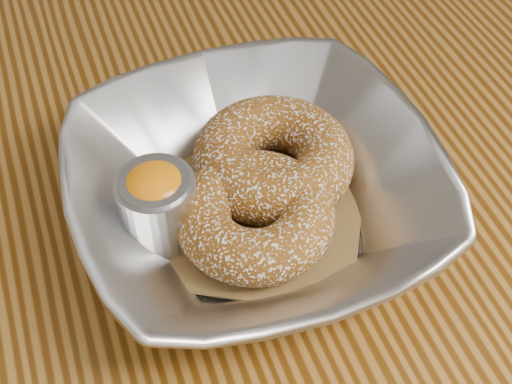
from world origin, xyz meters
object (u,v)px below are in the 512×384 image
object	(u,v)px
serving_bowl	(256,192)
donut_front	(255,216)
donut_back	(273,159)
ramekin	(157,203)

from	to	relation	value
serving_bowl	donut_front	size ratio (longest dim) A/B	2.34
serving_bowl	donut_back	size ratio (longest dim) A/B	2.18
ramekin	serving_bowl	bearing A→B (deg)	-5.47
donut_front	serving_bowl	bearing A→B (deg)	67.85
donut_front	donut_back	bearing A→B (deg)	55.91
serving_bowl	ramekin	distance (m)	0.07
donut_front	ramekin	xyz separation A→B (m)	(-0.06, 0.02, 0.01)
serving_bowl	donut_back	bearing A→B (deg)	49.00
donut_back	ramekin	xyz separation A→B (m)	(-0.09, -0.02, 0.01)
donut_back	ramekin	distance (m)	0.09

